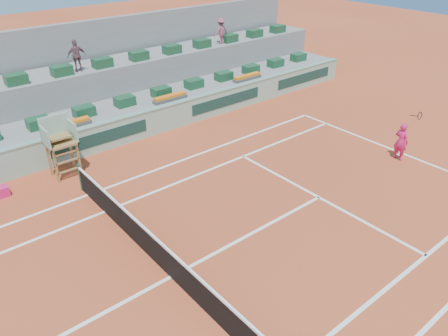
# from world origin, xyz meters

# --- Properties ---
(ground) EXTENTS (90.00, 90.00, 0.00)m
(ground) POSITION_xyz_m (0.00, 0.00, 0.00)
(ground) COLOR #A53E20
(ground) RESTS_ON ground
(seating_tier_lower) EXTENTS (36.00, 4.00, 1.20)m
(seating_tier_lower) POSITION_xyz_m (0.00, 10.70, 0.60)
(seating_tier_lower) COLOR gray
(seating_tier_lower) RESTS_ON ground
(seating_tier_upper) EXTENTS (36.00, 2.40, 2.60)m
(seating_tier_upper) POSITION_xyz_m (0.00, 12.30, 1.30)
(seating_tier_upper) COLOR gray
(seating_tier_upper) RESTS_ON ground
(stadium_back_wall) EXTENTS (36.00, 0.40, 4.40)m
(stadium_back_wall) POSITION_xyz_m (0.00, 13.90, 2.20)
(stadium_back_wall) COLOR gray
(stadium_back_wall) RESTS_ON ground
(spectator_mid) EXTENTS (0.90, 0.46, 1.47)m
(spectator_mid) POSITION_xyz_m (2.83, 11.76, 3.33)
(spectator_mid) COLOR #774F59
(spectator_mid) RESTS_ON seating_tier_upper
(spectator_right) EXTENTS (0.93, 0.55, 1.42)m
(spectator_right) POSITION_xyz_m (11.37, 11.70, 3.31)
(spectator_right) COLOR #8D4658
(spectator_right) RESTS_ON seating_tier_upper
(court_lines) EXTENTS (23.89, 11.09, 0.01)m
(court_lines) POSITION_xyz_m (0.00, 0.00, 0.01)
(court_lines) COLOR white
(court_lines) RESTS_ON ground
(tennis_net) EXTENTS (0.10, 11.97, 1.10)m
(tennis_net) POSITION_xyz_m (0.00, 0.00, 0.53)
(tennis_net) COLOR black
(tennis_net) RESTS_ON ground
(advertising_hoarding) EXTENTS (36.00, 0.34, 1.26)m
(advertising_hoarding) POSITION_xyz_m (0.02, 8.50, 0.63)
(advertising_hoarding) COLOR #8FB59F
(advertising_hoarding) RESTS_ON ground
(umpire_chair) EXTENTS (1.10, 0.90, 2.40)m
(umpire_chair) POSITION_xyz_m (0.00, 7.50, 1.54)
(umpire_chair) COLOR olive
(umpire_chair) RESTS_ON ground
(seat_row_lower) EXTENTS (32.90, 0.60, 0.44)m
(seat_row_lower) POSITION_xyz_m (0.00, 9.80, 1.42)
(seat_row_lower) COLOR #174729
(seat_row_lower) RESTS_ON seating_tier_lower
(seat_row_upper) EXTENTS (32.90, 0.60, 0.44)m
(seat_row_upper) POSITION_xyz_m (0.00, 11.70, 2.82)
(seat_row_upper) COLOR #174729
(seat_row_upper) RESTS_ON seating_tier_upper
(flower_planters) EXTENTS (26.80, 0.36, 0.28)m
(flower_planters) POSITION_xyz_m (-1.50, 9.00, 1.33)
(flower_planters) COLOR #4D4D4D
(flower_planters) RESTS_ON seating_tier_lower
(tennis_player) EXTENTS (0.41, 0.86, 2.28)m
(tennis_player) POSITION_xyz_m (11.28, -0.17, 0.82)
(tennis_player) COLOR #DB1C67
(tennis_player) RESTS_ON ground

